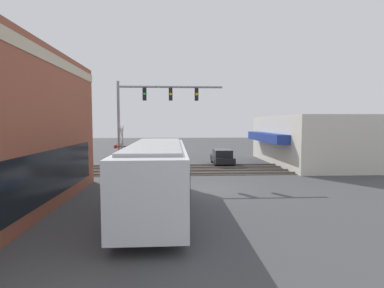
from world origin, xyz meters
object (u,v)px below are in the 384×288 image
(city_bus, at_px, (156,174))
(parked_car_black, at_px, (222,157))
(crossing_signal, at_px, (122,147))
(pedestrian_at_crossing, at_px, (135,166))
(parked_car_white, at_px, (168,151))

(city_bus, height_order, parked_car_black, city_bus)
(crossing_signal, bearing_deg, parked_car_black, -51.37)
(city_bus, distance_m, pedestrian_at_crossing, 8.83)
(city_bus, height_order, crossing_signal, crossing_signal)
(parked_car_white, height_order, pedestrian_at_crossing, pedestrian_at_crossing)
(parked_car_white, bearing_deg, pedestrian_at_crossing, 171.19)
(crossing_signal, distance_m, pedestrian_at_crossing, 1.75)
(city_bus, distance_m, crossing_signal, 8.64)
(crossing_signal, height_order, parked_car_white, crossing_signal)
(parked_car_black, bearing_deg, city_bus, 159.91)
(parked_car_white, bearing_deg, crossing_signal, 168.07)
(pedestrian_at_crossing, bearing_deg, parked_car_black, -50.22)
(city_bus, relative_size, pedestrian_at_crossing, 6.26)
(parked_car_black, xyz_separation_m, pedestrian_at_crossing, (-6.23, 7.48, 0.15))
(crossing_signal, relative_size, parked_car_black, 0.89)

